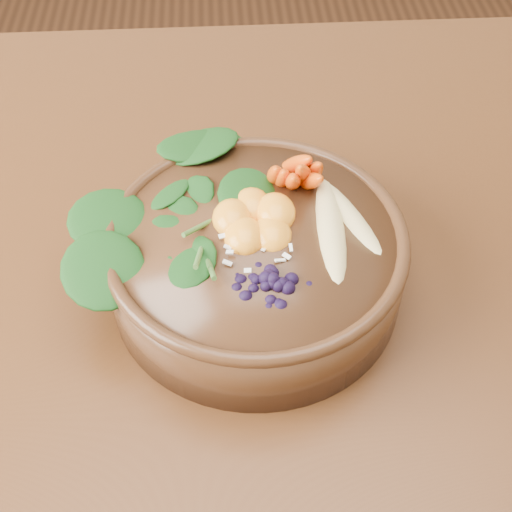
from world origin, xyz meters
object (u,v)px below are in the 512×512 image
banana_halves (342,212)px  mandarin_cluster (255,210)px  dining_table (375,296)px  blueberry_pile (271,269)px  carrot_cluster (295,145)px  kale_heap (200,181)px  stoneware_bowl (256,263)px

banana_halves → mandarin_cluster: 0.08m
dining_table → banana_halves: size_ratio=9.85×
mandarin_cluster → blueberry_pile: (0.01, -0.08, 0.00)m
banana_halves → carrot_cluster: bearing=113.1°
kale_heap → blueberry_pile: size_ratio=1.42×
carrot_cluster → banana_halves: bearing=-66.9°
stoneware_bowl → mandarin_cluster: mandarin_cluster is taller
mandarin_cluster → blueberry_pile: size_ratio=0.69×
carrot_cluster → banana_halves: size_ratio=0.49×
mandarin_cluster → kale_heap: bearing=144.3°
stoneware_bowl → carrot_cluster: size_ratio=3.62×
dining_table → blueberry_pile: (-0.13, -0.11, 0.19)m
carrot_cluster → dining_table: bearing=-20.9°
kale_heap → blueberry_pile: (0.06, -0.11, -0.00)m
dining_table → stoneware_bowl: stoneware_bowl is taller
stoneware_bowl → blueberry_pile: 0.08m
kale_heap → mandarin_cluster: bearing=-35.7°
banana_halves → blueberry_pile: blueberry_pile is taller
stoneware_bowl → carrot_cluster: bearing=62.4°
dining_table → stoneware_bowl: bearing=-158.8°
dining_table → mandarin_cluster: mandarin_cluster is taller
blueberry_pile → stoneware_bowl: bearing=99.0°
stoneware_bowl → kale_heap: bearing=133.0°
mandarin_cluster → blueberry_pile: bearing=-83.2°
carrot_cluster → mandarin_cluster: bearing=-129.8°
mandarin_cluster → stoneware_bowl: bearing=-90.3°
carrot_cluster → mandarin_cluster: carrot_cluster is taller
stoneware_bowl → banana_halves: banana_halves is taller
banana_halves → mandarin_cluster: bearing=170.3°
banana_halves → kale_heap: bearing=156.5°
stoneware_bowl → banana_halves: size_ratio=1.76×
dining_table → carrot_cluster: bearing=165.2°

